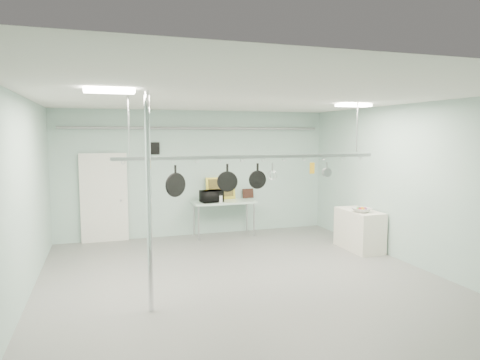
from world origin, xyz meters
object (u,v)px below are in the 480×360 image
object	(u,v)px
microwave	(212,196)
skillet_left	(176,181)
chrome_pole	(149,204)
skillet_right	(258,176)
pot_rack	(253,155)
fruit_bowl	(362,210)
coffee_canister	(220,199)
side_cabinet	(359,230)
prep_table	(224,204)
skillet_mid	(227,178)

from	to	relation	value
microwave	skillet_left	distance (m)	3.61
chrome_pole	skillet_right	bearing A→B (deg)	24.30
pot_rack	fruit_bowl	world-z (taller)	pot_rack
chrome_pole	coffee_canister	distance (m)	4.61
side_cabinet	skillet_right	xyz separation A→B (m)	(-2.86, -1.10, 1.41)
prep_table	side_cabinet	distance (m)	3.39
skillet_left	skillet_mid	world-z (taller)	same
side_cabinet	skillet_left	size ratio (longest dim) A/B	2.21
pot_rack	skillet_right	bearing A→B (deg)	0.00
coffee_canister	skillet_left	size ratio (longest dim) A/B	0.33
chrome_pole	coffee_canister	world-z (taller)	chrome_pole
fruit_bowl	skillet_mid	distance (m)	3.53
coffee_canister	skillet_mid	world-z (taller)	skillet_mid
fruit_bowl	skillet_right	size ratio (longest dim) A/B	0.88
skillet_left	skillet_right	distance (m)	1.46
chrome_pole	skillet_left	xyz separation A→B (m)	(0.53, 0.90, 0.21)
skillet_mid	coffee_canister	bearing A→B (deg)	91.54
pot_rack	microwave	bearing A→B (deg)	88.90
side_cabinet	fruit_bowl	xyz separation A→B (m)	(-0.11, -0.24, 0.50)
chrome_pole	pot_rack	world-z (taller)	chrome_pole
skillet_mid	chrome_pole	bearing A→B (deg)	-133.39
coffee_canister	skillet_right	xyz separation A→B (m)	(-0.16, -3.13, 0.87)
chrome_pole	microwave	world-z (taller)	chrome_pole
pot_rack	fruit_bowl	xyz separation A→B (m)	(2.84, 0.86, -1.28)
side_cabinet	skillet_left	world-z (taller)	skillet_left
chrome_pole	fruit_bowl	size ratio (longest dim) A/B	8.08
prep_table	fruit_bowl	xyz separation A→B (m)	(2.44, -2.44, 0.12)
skillet_mid	skillet_right	distance (m)	0.56
chrome_pole	pot_rack	distance (m)	2.19
fruit_bowl	skillet_mid	xyz separation A→B (m)	(-3.31, -0.86, 0.90)
pot_rack	prep_table	bearing A→B (deg)	83.09
skillet_right	coffee_canister	bearing A→B (deg)	85.28
side_cabinet	microwave	world-z (taller)	microwave
skillet_left	pot_rack	bearing A→B (deg)	-27.29
chrome_pole	coffee_canister	bearing A→B (deg)	61.85
chrome_pole	fruit_bowl	xyz separation A→B (m)	(4.74, 1.76, -0.65)
skillet_left	fruit_bowl	bearing A→B (deg)	-15.69
fruit_bowl	skillet_right	xyz separation A→B (m)	(-2.75, -0.86, 0.91)
pot_rack	fruit_bowl	size ratio (longest dim) A/B	12.12
chrome_pole	side_cabinet	bearing A→B (deg)	22.41
pot_rack	chrome_pole	bearing A→B (deg)	-154.65
skillet_mid	skillet_right	bearing A→B (deg)	14.51
prep_table	skillet_mid	size ratio (longest dim) A/B	3.36
coffee_canister	fruit_bowl	distance (m)	3.44
side_cabinet	pot_rack	distance (m)	3.62
pot_rack	coffee_canister	distance (m)	3.37
chrome_pole	skillet_mid	world-z (taller)	chrome_pole
fruit_bowl	side_cabinet	bearing A→B (deg)	65.46
skillet_left	skillet_mid	distance (m)	0.90
chrome_pole	prep_table	size ratio (longest dim) A/B	2.00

